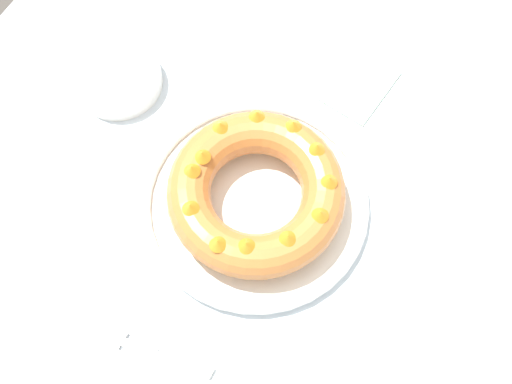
# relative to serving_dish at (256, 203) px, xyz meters

# --- Properties ---
(ground_plane) EXTENTS (8.00, 8.00, 0.00)m
(ground_plane) POSITION_rel_serving_dish_xyz_m (-0.03, 0.02, -0.78)
(ground_plane) COLOR #4C4742
(dining_table) EXTENTS (1.33, 1.10, 0.77)m
(dining_table) POSITION_rel_serving_dish_xyz_m (-0.03, 0.02, -0.10)
(dining_table) COLOR silver
(dining_table) RESTS_ON ground_plane
(serving_dish) EXTENTS (0.34, 0.34, 0.02)m
(serving_dish) POSITION_rel_serving_dish_xyz_m (0.00, 0.00, 0.00)
(serving_dish) COLOR white
(serving_dish) RESTS_ON dining_table
(bundt_cake) EXTENTS (0.26, 0.26, 0.08)m
(bundt_cake) POSITION_rel_serving_dish_xyz_m (0.00, 0.00, 0.04)
(bundt_cake) COLOR #C67538
(bundt_cake) RESTS_ON serving_dish
(fork) EXTENTS (0.02, 0.19, 0.01)m
(fork) POSITION_rel_serving_dish_xyz_m (-0.27, 0.03, -0.01)
(fork) COLOR white
(fork) RESTS_ON dining_table
(cake_knife) EXTENTS (0.02, 0.18, 0.01)m
(cake_knife) POSITION_rel_serving_dish_xyz_m (-0.25, 0.01, -0.01)
(cake_knife) COLOR white
(cake_knife) RESTS_ON dining_table
(side_bowl) EXTENTS (0.14, 0.14, 0.03)m
(side_bowl) POSITION_rel_serving_dish_xyz_m (0.08, 0.30, 0.01)
(side_bowl) COLOR white
(side_bowl) RESTS_ON dining_table
(napkin) EXTENTS (0.13, 0.10, 0.00)m
(napkin) POSITION_rel_serving_dish_xyz_m (0.27, -0.05, -0.01)
(napkin) COLOR #B2D1B7
(napkin) RESTS_ON dining_table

